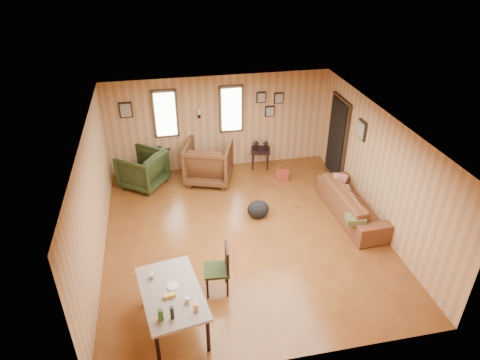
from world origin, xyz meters
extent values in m
cube|color=brown|center=(0.00, 0.00, -0.01)|extent=(5.50, 6.00, 0.02)
cube|color=#997C5B|center=(0.00, 0.00, 2.41)|extent=(5.50, 6.00, 0.02)
cube|color=tan|center=(0.00, 3.01, 1.20)|extent=(5.50, 0.02, 2.40)
cube|color=tan|center=(0.00, -3.01, 1.20)|extent=(5.50, 0.02, 2.40)
cube|color=tan|center=(-2.76, 0.00, 1.20)|extent=(0.02, 6.00, 2.40)
cube|color=tan|center=(2.76, 0.00, 1.20)|extent=(0.02, 6.00, 2.40)
cube|color=black|center=(-1.30, 2.97, 1.55)|extent=(0.60, 0.05, 1.20)
cube|color=#E0F2D1|center=(-1.30, 2.93, 1.55)|extent=(0.48, 0.04, 1.06)
cube|color=black|center=(0.30, 2.97, 1.55)|extent=(0.60, 0.05, 1.20)
cube|color=#E0F2D1|center=(0.30, 2.93, 1.55)|extent=(0.48, 0.04, 1.06)
cube|color=black|center=(-0.50, 2.95, 1.45)|extent=(0.07, 0.05, 0.12)
cylinder|color=silver|center=(-0.50, 2.89, 1.58)|extent=(0.07, 0.07, 0.14)
cube|color=black|center=(2.72, 1.95, 1.00)|extent=(0.06, 1.00, 2.05)
cube|color=black|center=(2.68, 1.95, 1.00)|extent=(0.04, 0.82, 1.90)
cube|color=black|center=(1.05, 2.97, 1.80)|extent=(0.24, 0.04, 0.28)
cube|color=#9E998C|center=(1.05, 2.94, 1.80)|extent=(0.19, 0.02, 0.22)
cube|color=black|center=(1.50, 2.97, 1.75)|extent=(0.24, 0.04, 0.28)
cube|color=#9E998C|center=(1.50, 2.94, 1.75)|extent=(0.19, 0.02, 0.22)
cube|color=black|center=(1.28, 2.97, 1.42)|extent=(0.24, 0.04, 0.28)
cube|color=#9E998C|center=(1.28, 2.94, 1.42)|extent=(0.19, 0.02, 0.22)
cube|color=black|center=(-2.20, 2.97, 1.72)|extent=(0.30, 0.04, 0.38)
cube|color=#9E998C|center=(-2.20, 2.94, 1.72)|extent=(0.24, 0.02, 0.31)
cube|color=black|center=(2.72, 0.85, 1.70)|extent=(0.04, 0.34, 0.42)
cube|color=#9E998C|center=(2.69, 0.85, 1.70)|extent=(0.02, 0.27, 0.34)
imported|color=brown|center=(2.48, 0.18, 0.44)|extent=(0.71, 2.24, 0.87)
imported|color=#4A2B16|center=(-0.39, 2.30, 0.55)|extent=(1.32, 1.28, 1.09)
imported|color=#232F15|center=(-1.96, 2.38, 0.48)|extent=(1.24, 1.26, 0.95)
cube|color=black|center=(-1.61, 2.98, 0.60)|extent=(0.77, 0.75, 0.04)
cube|color=black|center=(-1.61, 2.98, 0.20)|extent=(0.70, 0.68, 0.03)
cylinder|color=black|center=(-1.93, 2.89, 0.29)|extent=(0.06, 0.06, 0.59)
cylinder|color=black|center=(-1.47, 2.68, 0.29)|extent=(0.06, 0.06, 0.59)
cylinder|color=black|center=(-1.74, 3.28, 0.29)|extent=(0.06, 0.06, 0.59)
cylinder|color=black|center=(-1.29, 3.07, 0.29)|extent=(0.06, 0.06, 0.59)
cube|color=#483E30|center=(-1.73, 3.03, 0.69)|extent=(0.11, 0.07, 0.14)
cube|color=#483E30|center=(-1.51, 2.93, 0.69)|extent=(0.10, 0.06, 0.13)
cube|color=black|center=(1.01, 2.72, 0.48)|extent=(0.58, 0.58, 0.04)
cylinder|color=black|center=(0.78, 2.59, 0.24)|extent=(0.04, 0.04, 0.48)
cylinder|color=black|center=(1.14, 2.49, 0.24)|extent=(0.04, 0.04, 0.48)
cylinder|color=black|center=(0.87, 2.96, 0.24)|extent=(0.04, 0.04, 0.48)
cylinder|color=black|center=(1.24, 2.86, 0.24)|extent=(0.04, 0.04, 0.48)
cube|color=black|center=(0.89, 2.76, 0.58)|extent=(0.13, 0.13, 0.17)
cone|color=black|center=(0.89, 2.76, 0.72)|extent=(0.18, 0.18, 0.10)
cube|color=black|center=(1.13, 2.69, 0.58)|extent=(0.13, 0.13, 0.17)
cone|color=black|center=(1.13, 2.69, 0.72)|extent=(0.18, 0.18, 0.10)
cube|color=maroon|center=(1.39, 1.98, 0.11)|extent=(0.37, 0.31, 0.23)
ellipsoid|color=black|center=(0.42, 0.52, 0.20)|extent=(0.48, 0.36, 0.41)
cube|color=#484C2A|center=(2.10, -0.58, 0.48)|extent=(0.41, 0.36, 0.12)
cube|color=#B31A1C|center=(2.33, 0.78, 0.56)|extent=(0.34, 0.14, 0.33)
cube|color=gray|center=(2.31, 0.55, 0.47)|extent=(0.35, 0.29, 0.09)
cube|color=gray|center=(-1.54, -2.07, 0.71)|extent=(1.08, 1.55, 0.05)
cylinder|color=black|center=(-1.79, -2.74, 0.34)|extent=(0.07, 0.07, 0.69)
cylinder|color=black|center=(-1.08, -2.62, 0.34)|extent=(0.07, 0.07, 0.69)
cylinder|color=black|center=(-2.00, -1.51, 0.34)|extent=(0.07, 0.07, 0.69)
cylinder|color=black|center=(-1.28, -1.40, 0.34)|extent=(0.07, 0.07, 0.69)
cylinder|color=#ADA6A4|center=(-1.32, -2.32, 0.77)|extent=(0.09, 0.09, 0.09)
cylinder|color=#ADA6A4|center=(-1.81, -1.72, 0.77)|extent=(0.09, 0.09, 0.09)
cube|color=#26531D|center=(-1.71, -2.56, 0.82)|extent=(0.08, 0.08, 0.18)
cylinder|color=black|center=(-1.55, -2.57, 0.83)|extent=(0.07, 0.07, 0.21)
cylinder|color=#AF8345|center=(-1.21, -2.50, 0.79)|extent=(0.08, 0.08, 0.11)
cylinder|color=#ADA6A4|center=(-1.51, -1.96, 0.74)|extent=(0.22, 0.22, 0.02)
cube|color=gold|center=(-1.57, -2.17, 0.76)|extent=(0.18, 0.10, 0.06)
cube|color=#232F15|center=(-0.77, -1.43, 0.45)|extent=(0.45, 0.45, 0.05)
cube|color=black|center=(-0.59, -1.44, 0.69)|extent=(0.07, 0.40, 0.46)
cylinder|color=black|center=(-0.95, -1.58, 0.22)|extent=(0.04, 0.04, 0.44)
cylinder|color=black|center=(-0.62, -1.61, 0.22)|extent=(0.04, 0.04, 0.44)
cylinder|color=black|center=(-0.92, -1.25, 0.22)|extent=(0.04, 0.04, 0.44)
cylinder|color=black|center=(-0.59, -1.28, 0.22)|extent=(0.04, 0.04, 0.44)
camera|label=1|loc=(-1.45, -6.79, 5.36)|focal=32.00mm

